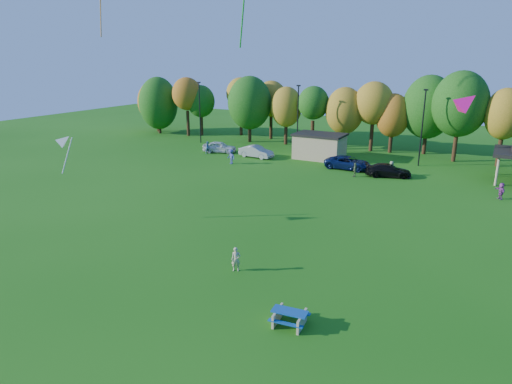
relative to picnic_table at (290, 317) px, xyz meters
The scene contains 17 objects.
ground 2.80m from the picnic_table, 149.24° to the right, with size 160.00×160.00×0.00m, color #19600F.
tree_line 44.57m from the picnic_table, 94.41° to the left, with size 93.57×10.55×11.15m.
lamp_posts 38.84m from the picnic_table, 90.56° to the left, with size 64.50×0.25×9.09m.
utility_building 38.64m from the picnic_table, 108.69° to the left, with size 6.30×4.30×3.25m.
picnic_table is the anchor object (origin of this frame).
kite_flyer 6.61m from the picnic_table, 144.41° to the left, with size 0.56×0.37×1.53m, color #B8AC8A.
car_a 42.39m from the picnic_table, 127.44° to the left, with size 1.82×4.53×1.54m, color silver.
car_b 38.77m from the picnic_table, 120.83° to the left, with size 1.62×4.64×1.53m, color #A3A3A8.
car_c 33.61m from the picnic_table, 102.66° to the left, with size 2.48×5.39×1.50m, color #0C1A49.
car_d 31.58m from the picnic_table, 94.38° to the left, with size 2.00×4.92×1.43m, color black.
far_person_0 32.13m from the picnic_table, 93.93° to the left, with size 0.81×0.53×1.65m, color gray.
far_person_1 41.99m from the picnic_table, 129.65° to the left, with size 0.81×0.63×1.66m, color teal.
far_person_3 35.37m from the picnic_table, 126.10° to the left, with size 1.18×0.68×1.83m, color #454B98.
far_person_4 30.24m from the picnic_table, 100.71° to the left, with size 0.92×0.38×1.57m, color #68794A.
far_person_5 29.44m from the picnic_table, 72.89° to the left, with size 1.47×0.47×1.58m, color #893A8B.
kite_10 22.30m from the picnic_table, 166.93° to the left, with size 1.97×1.81×3.45m.
kite_11 12.98m from the picnic_table, 34.62° to the left, with size 1.59×1.45×1.30m.
Camera 1 is at (10.31, -16.74, 12.79)m, focal length 32.00 mm.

